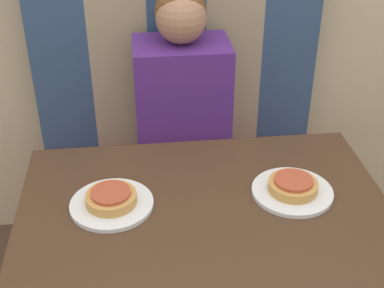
# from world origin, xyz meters

# --- Properties ---
(booth_seat) EXTENTS (1.09, 0.52, 0.46)m
(booth_seat) POSITION_xyz_m (0.00, 0.63, 0.23)
(booth_seat) COLOR #5B1919
(booth_seat) RESTS_ON ground_plane
(booth_backrest) EXTENTS (1.09, 0.08, 0.78)m
(booth_backrest) POSITION_xyz_m (0.00, 0.85, 0.85)
(booth_backrest) COLOR navy
(booth_backrest) RESTS_ON booth_seat
(dining_table) EXTENTS (0.97, 0.70, 0.74)m
(dining_table) POSITION_xyz_m (0.00, 0.00, 0.64)
(dining_table) COLOR #422B1C
(dining_table) RESTS_ON ground_plane
(person) EXTENTS (0.33, 0.23, 0.68)m
(person) POSITION_xyz_m (0.00, 0.64, 0.78)
(person) COLOR #4C237A
(person) RESTS_ON booth_seat
(plate_left) EXTENTS (0.22, 0.22, 0.01)m
(plate_left) POSITION_xyz_m (-0.24, 0.05, 0.74)
(plate_left) COLOR white
(plate_left) RESTS_ON dining_table
(plate_right) EXTENTS (0.22, 0.22, 0.01)m
(plate_right) POSITION_xyz_m (0.24, 0.05, 0.74)
(plate_right) COLOR white
(plate_right) RESTS_ON dining_table
(pizza_left) EXTENTS (0.13, 0.13, 0.04)m
(pizza_left) POSITION_xyz_m (-0.24, 0.05, 0.77)
(pizza_left) COLOR #C68E47
(pizza_left) RESTS_ON plate_left
(pizza_right) EXTENTS (0.13, 0.13, 0.04)m
(pizza_right) POSITION_xyz_m (0.24, 0.05, 0.77)
(pizza_right) COLOR #C68E47
(pizza_right) RESTS_ON plate_right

